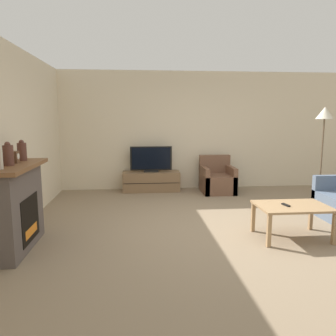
{
  "coord_description": "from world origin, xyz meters",
  "views": [
    {
      "loc": [
        -1.15,
        -4.67,
        1.66
      ],
      "look_at": [
        -0.67,
        0.53,
        0.85
      ],
      "focal_mm": 35.0,
      "sensor_mm": 36.0,
      "label": 1
    }
  ],
  "objects_px": {
    "mantel_clock": "(15,157)",
    "tv": "(151,160)",
    "floor_lamp": "(324,121)",
    "remote": "(286,205)",
    "armchair": "(217,180)",
    "fireplace": "(14,207)",
    "mantel_vase_centre_left": "(8,155)",
    "tv_stand": "(151,181)",
    "mantel_vase_right": "(22,151)",
    "coffee_table": "(292,209)"
  },
  "relations": [
    {
      "from": "tv",
      "to": "remote",
      "type": "relative_size",
      "value": 6.02
    },
    {
      "from": "armchair",
      "to": "floor_lamp",
      "type": "distance_m",
      "value": 2.48
    },
    {
      "from": "tv_stand",
      "to": "floor_lamp",
      "type": "distance_m",
      "value": 3.73
    },
    {
      "from": "armchair",
      "to": "remote",
      "type": "bearing_deg",
      "value": -84.98
    },
    {
      "from": "armchair",
      "to": "mantel_clock",
      "type": "bearing_deg",
      "value": -139.6
    },
    {
      "from": "mantel_clock",
      "to": "floor_lamp",
      "type": "height_order",
      "value": "floor_lamp"
    },
    {
      "from": "remote",
      "to": "tv_stand",
      "type": "bearing_deg",
      "value": 106.85
    },
    {
      "from": "fireplace",
      "to": "mantel_clock",
      "type": "relative_size",
      "value": 8.43
    },
    {
      "from": "mantel_vase_centre_left",
      "to": "tv_stand",
      "type": "height_order",
      "value": "mantel_vase_centre_left"
    },
    {
      "from": "floor_lamp",
      "to": "mantel_vase_centre_left",
      "type": "bearing_deg",
      "value": -160.9
    },
    {
      "from": "armchair",
      "to": "coffee_table",
      "type": "xyz_separation_m",
      "value": [
        0.36,
        -2.86,
        0.14
      ]
    },
    {
      "from": "mantel_vase_right",
      "to": "tv_stand",
      "type": "height_order",
      "value": "mantel_vase_right"
    },
    {
      "from": "mantel_clock",
      "to": "tv_stand",
      "type": "distance_m",
      "value": 3.68
    },
    {
      "from": "armchair",
      "to": "mantel_vase_right",
      "type": "bearing_deg",
      "value": -142.26
    },
    {
      "from": "fireplace",
      "to": "mantel_vase_centre_left",
      "type": "height_order",
      "value": "mantel_vase_centre_left"
    },
    {
      "from": "remote",
      "to": "mantel_vase_centre_left",
      "type": "bearing_deg",
      "value": 170.47
    },
    {
      "from": "tv",
      "to": "fireplace",
      "type": "bearing_deg",
      "value": -120.24
    },
    {
      "from": "remote",
      "to": "mantel_clock",
      "type": "bearing_deg",
      "value": 166.9
    },
    {
      "from": "tv",
      "to": "floor_lamp",
      "type": "relative_size",
      "value": 0.5
    },
    {
      "from": "tv_stand",
      "to": "armchair",
      "type": "height_order",
      "value": "armchair"
    },
    {
      "from": "armchair",
      "to": "floor_lamp",
      "type": "xyz_separation_m",
      "value": [
        1.64,
        -1.32,
        1.32
      ]
    },
    {
      "from": "fireplace",
      "to": "coffee_table",
      "type": "bearing_deg",
      "value": 1.12
    },
    {
      "from": "armchair",
      "to": "floor_lamp",
      "type": "relative_size",
      "value": 0.43
    },
    {
      "from": "tv_stand",
      "to": "remote",
      "type": "xyz_separation_m",
      "value": [
        1.72,
        -3.11,
        0.25
      ]
    },
    {
      "from": "mantel_clock",
      "to": "tv",
      "type": "distance_m",
      "value": 3.58
    },
    {
      "from": "fireplace",
      "to": "armchair",
      "type": "bearing_deg",
      "value": 41.5
    },
    {
      "from": "mantel_vase_centre_left",
      "to": "tv",
      "type": "xyz_separation_m",
      "value": [
        1.83,
        3.27,
        -0.51
      ]
    },
    {
      "from": "armchair",
      "to": "floor_lamp",
      "type": "bearing_deg",
      "value": -38.77
    },
    {
      "from": "mantel_clock",
      "to": "tv",
      "type": "height_order",
      "value": "mantel_clock"
    },
    {
      "from": "mantel_vase_right",
      "to": "floor_lamp",
      "type": "xyz_separation_m",
      "value": [
        4.93,
        1.23,
        0.38
      ]
    },
    {
      "from": "mantel_vase_centre_left",
      "to": "remote",
      "type": "xyz_separation_m",
      "value": [
        3.55,
        0.15,
        -0.75
      ]
    },
    {
      "from": "tv",
      "to": "coffee_table",
      "type": "bearing_deg",
      "value": -59.59
    },
    {
      "from": "mantel_vase_right",
      "to": "remote",
      "type": "bearing_deg",
      "value": -5.18
    },
    {
      "from": "armchair",
      "to": "floor_lamp",
      "type": "height_order",
      "value": "floor_lamp"
    },
    {
      "from": "fireplace",
      "to": "coffee_table",
      "type": "height_order",
      "value": "fireplace"
    },
    {
      "from": "mantel_vase_centre_left",
      "to": "mantel_clock",
      "type": "height_order",
      "value": "mantel_vase_centre_left"
    },
    {
      "from": "tv",
      "to": "armchair",
      "type": "xyz_separation_m",
      "value": [
        1.46,
        -0.24,
        -0.44
      ]
    },
    {
      "from": "fireplace",
      "to": "tv_stand",
      "type": "distance_m",
      "value": 3.69
    },
    {
      "from": "tv",
      "to": "floor_lamp",
      "type": "bearing_deg",
      "value": -26.65
    },
    {
      "from": "mantel_clock",
      "to": "coffee_table",
      "type": "bearing_deg",
      "value": -0.86
    },
    {
      "from": "mantel_vase_right",
      "to": "tv",
      "type": "distance_m",
      "value": 3.38
    },
    {
      "from": "mantel_vase_centre_left",
      "to": "floor_lamp",
      "type": "relative_size",
      "value": 0.15
    },
    {
      "from": "mantel_vase_centre_left",
      "to": "coffee_table",
      "type": "relative_size",
      "value": 0.3
    },
    {
      "from": "fireplace",
      "to": "tv_stand",
      "type": "relative_size",
      "value": 0.99
    },
    {
      "from": "mantel_vase_right",
      "to": "mantel_clock",
      "type": "distance_m",
      "value": 0.26
    },
    {
      "from": "tv",
      "to": "floor_lamp",
      "type": "xyz_separation_m",
      "value": [
        3.1,
        -1.56,
        0.88
      ]
    },
    {
      "from": "tv",
      "to": "mantel_vase_centre_left",
      "type": "bearing_deg",
      "value": -119.29
    },
    {
      "from": "coffee_table",
      "to": "floor_lamp",
      "type": "distance_m",
      "value": 2.33
    },
    {
      "from": "armchair",
      "to": "remote",
      "type": "xyz_separation_m",
      "value": [
        0.25,
        -2.87,
        0.2
      ]
    },
    {
      "from": "mantel_vase_centre_left",
      "to": "mantel_vase_right",
      "type": "bearing_deg",
      "value": 90.0
    }
  ]
}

